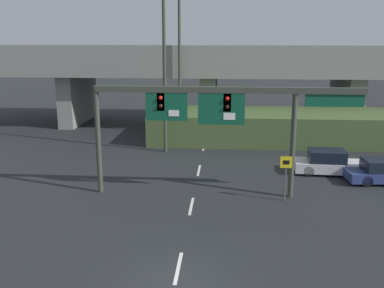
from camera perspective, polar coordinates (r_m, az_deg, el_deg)
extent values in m
plane|color=black|center=(16.67, -2.05, -16.73)|extent=(160.00, 160.00, 0.00)
cube|color=silver|center=(17.35, -1.75, -15.43)|extent=(0.14, 2.40, 0.01)
cube|color=silver|center=(22.98, -0.09, -7.88)|extent=(0.14, 2.40, 0.01)
cube|color=silver|center=(28.87, 0.88, -3.36)|extent=(0.14, 2.40, 0.01)
cube|color=silver|center=(34.88, 1.51, -0.37)|extent=(0.14, 2.40, 0.01)
cube|color=silver|center=(40.96, 1.96, 1.73)|extent=(0.14, 2.40, 0.01)
cylinder|color=#383D33|center=(24.69, -11.83, 0.47)|extent=(0.28, 0.28, 5.87)
cylinder|color=#383D33|center=(23.98, 12.67, 0.04)|extent=(0.28, 0.28, 5.87)
cube|color=#383D33|center=(23.24, 4.66, 6.85)|extent=(13.91, 0.32, 0.32)
cube|color=black|center=(23.57, -3.96, 5.40)|extent=(0.40, 0.28, 0.95)
sphere|color=red|center=(23.37, -4.03, 5.86)|extent=(0.22, 0.22, 0.22)
sphere|color=black|center=(23.43, -4.01, 4.82)|extent=(0.22, 0.22, 0.22)
cube|color=black|center=(23.32, 4.50, 5.30)|extent=(0.40, 0.28, 0.95)
sphere|color=red|center=(23.12, 4.51, 5.77)|extent=(0.22, 0.22, 0.22)
sphere|color=black|center=(23.19, 4.49, 4.72)|extent=(0.22, 0.22, 0.22)
cube|color=#0F4C33|center=(23.47, -3.25, 4.74)|extent=(2.18, 0.08, 1.46)
cube|color=white|center=(23.43, -2.33, 3.92)|extent=(0.55, 0.03, 0.32)
cube|color=#0F4C33|center=(23.28, 3.74, 4.45)|extent=(2.42, 0.08, 1.63)
cube|color=white|center=(23.29, 4.76, 3.52)|extent=(0.60, 0.03, 0.36)
cube|color=#0F4C33|center=(23.88, 17.65, 5.28)|extent=(2.96, 0.07, 0.64)
cylinder|color=#4C4C4C|center=(23.76, 11.76, -4.30)|extent=(0.08, 0.08, 2.46)
cube|color=yellow|center=(23.46, 11.88, -2.29)|extent=(0.60, 0.03, 0.60)
cube|color=black|center=(23.45, 11.88, -2.30)|extent=(0.33, 0.01, 0.21)
cylinder|color=#383D33|center=(32.50, -3.54, 10.64)|extent=(0.24, 0.24, 13.51)
cylinder|color=#383D33|center=(38.28, -1.61, 13.83)|extent=(0.24, 0.24, 17.16)
cube|color=gray|center=(43.53, 2.21, 10.12)|extent=(45.97, 9.99, 1.89)
cube|color=gray|center=(38.67, 1.95, 11.76)|extent=(45.97, 0.40, 0.90)
cube|color=gray|center=(46.23, -14.26, 5.72)|extent=(1.40, 8.00, 4.85)
cube|color=gray|center=(43.86, 2.17, 5.73)|extent=(1.40, 8.00, 4.85)
cube|color=gray|center=(45.27, 18.95, 5.25)|extent=(1.40, 8.00, 4.85)
cube|color=#42562D|center=(37.27, 10.16, 2.21)|extent=(19.84, 6.33, 2.40)
cube|color=silver|center=(29.39, 17.00, -2.71)|extent=(4.35, 2.04, 0.62)
cube|color=black|center=(29.19, 16.76, -1.44)|extent=(2.30, 1.75, 0.72)
cylinder|color=black|center=(30.43, 19.20, -2.62)|extent=(0.65, 0.26, 0.64)
cylinder|color=black|center=(28.94, 19.81, -3.48)|extent=(0.65, 0.26, 0.64)
cylinder|color=black|center=(30.00, 14.26, -2.50)|extent=(0.65, 0.26, 0.64)
cylinder|color=black|center=(28.49, 14.61, -3.37)|extent=(0.65, 0.26, 0.64)
cylinder|color=black|center=(28.98, 20.27, -3.50)|extent=(0.66, 0.27, 0.64)
cylinder|color=black|center=(27.60, 21.36, -4.43)|extent=(0.66, 0.27, 0.64)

